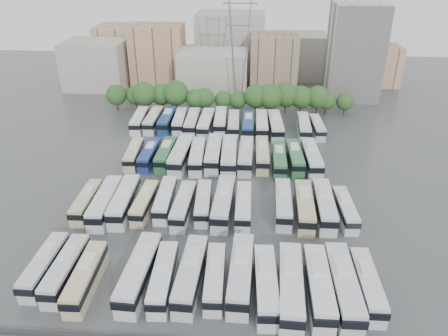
# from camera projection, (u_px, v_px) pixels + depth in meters

# --- Properties ---
(ground) EXTENTS (220.00, 220.00, 0.00)m
(ground) POSITION_uv_depth(u_px,v_px,m) (217.00, 194.00, 78.79)
(ground) COLOR #424447
(ground) RESTS_ON ground
(tree_line) EXTENTS (65.16, 8.14, 8.48)m
(tree_line) POSITION_uv_depth(u_px,v_px,m) (229.00, 96.00, 113.90)
(tree_line) COLOR black
(tree_line) RESTS_ON ground
(city_buildings) EXTENTS (102.00, 35.00, 20.00)m
(city_buildings) POSITION_uv_depth(u_px,v_px,m) (212.00, 56.00, 139.12)
(city_buildings) COLOR #9E998E
(city_buildings) RESTS_ON ground
(apartment_tower) EXTENTS (14.00, 14.00, 26.00)m
(apartment_tower) POSITION_uv_depth(u_px,v_px,m) (355.00, 52.00, 121.99)
(apartment_tower) COLOR silver
(apartment_tower) RESTS_ON ground
(electricity_pylon) EXTENTS (9.00, 6.91, 33.83)m
(electricity_pylon) POSITION_uv_depth(u_px,v_px,m) (240.00, 35.00, 114.22)
(electricity_pylon) COLOR slate
(electricity_pylon) RESTS_ON ground
(bus_r0_s0) EXTENTS (2.64, 11.49, 3.60)m
(bus_r0_s0) POSITION_uv_depth(u_px,v_px,m) (45.00, 265.00, 58.90)
(bus_r0_s0) COLOR silver
(bus_r0_s0) RESTS_ON ground
(bus_r0_s1) EXTENTS (2.73, 11.93, 3.73)m
(bus_r0_s1) POSITION_uv_depth(u_px,v_px,m) (66.00, 269.00, 58.12)
(bus_r0_s1) COLOR silver
(bus_r0_s1) RESTS_ON ground
(bus_r0_s2) EXTENTS (2.74, 11.83, 3.70)m
(bus_r0_s2) POSITION_uv_depth(u_px,v_px,m) (86.00, 277.00, 56.76)
(bus_r0_s2) COLOR beige
(bus_r0_s2) RESTS_ON ground
(bus_r0_s4) EXTENTS (3.59, 13.51, 4.20)m
(bus_r0_s4) POSITION_uv_depth(u_px,v_px,m) (139.00, 272.00, 57.23)
(bus_r0_s4) COLOR silver
(bus_r0_s4) RESTS_ON ground
(bus_r0_s5) EXTENTS (2.94, 11.85, 3.69)m
(bus_r0_s5) POSITION_uv_depth(u_px,v_px,m) (163.00, 277.00, 56.69)
(bus_r0_s5) COLOR silver
(bus_r0_s5) RESTS_ON ground
(bus_r0_s6) EXTENTS (3.39, 13.07, 4.07)m
(bus_r0_s6) POSITION_uv_depth(u_px,v_px,m) (191.00, 274.00, 56.99)
(bus_r0_s6) COLOR silver
(bus_r0_s6) RESTS_ON ground
(bus_r0_s7) EXTENTS (2.74, 11.25, 3.51)m
(bus_r0_s7) POSITION_uv_depth(u_px,v_px,m) (215.00, 277.00, 56.86)
(bus_r0_s7) COLOR silver
(bus_r0_s7) RESTS_ON ground
(bus_r0_s8) EXTENTS (3.34, 13.35, 4.16)m
(bus_r0_s8) POSITION_uv_depth(u_px,v_px,m) (241.00, 273.00, 57.05)
(bus_r0_s8) COLOR silver
(bus_r0_s8) RESTS_ON ground
(bus_r0_s9) EXTENTS (3.22, 12.67, 3.94)m
(bus_r0_s9) POSITION_uv_depth(u_px,v_px,m) (266.00, 285.00, 55.32)
(bus_r0_s9) COLOR silver
(bus_r0_s9) RESTS_ON ground
(bus_r0_s10) EXTENTS (3.54, 13.78, 4.29)m
(bus_r0_s10) POSITION_uv_depth(u_px,v_px,m) (291.00, 286.00, 54.85)
(bus_r0_s10) COLOR silver
(bus_r0_s10) RESTS_ON ground
(bus_r0_s11) EXTENTS (2.87, 13.09, 4.11)m
(bus_r0_s11) POSITION_uv_depth(u_px,v_px,m) (319.00, 286.00, 55.00)
(bus_r0_s11) COLOR silver
(bus_r0_s11) RESTS_ON ground
(bus_r0_s12) EXTENTS (3.14, 13.72, 4.29)m
(bus_r0_s12) POSITION_uv_depth(u_px,v_px,m) (343.00, 286.00, 54.89)
(bus_r0_s12) COLOR silver
(bus_r0_s12) RESTS_ON ground
(bus_r0_s13) EXTENTS (2.60, 11.72, 3.67)m
(bus_r0_s13) POSITION_uv_depth(u_px,v_px,m) (367.00, 285.00, 55.53)
(bus_r0_s13) COLOR silver
(bus_r0_s13) RESTS_ON ground
(bus_r1_s0) EXTENTS (2.51, 11.10, 3.48)m
(bus_r1_s0) POSITION_uv_depth(u_px,v_px,m) (87.00, 201.00, 73.39)
(bus_r1_s0) COLOR #CABE8B
(bus_r1_s0) RESTS_ON ground
(bus_r1_s1) EXTENTS (3.11, 13.08, 4.09)m
(bus_r1_s1) POSITION_uv_depth(u_px,v_px,m) (105.00, 202.00, 72.60)
(bus_r1_s1) COLOR silver
(bus_r1_s1) RESTS_ON ground
(bus_r1_s2) EXTENTS (3.04, 12.98, 4.06)m
(bus_r1_s2) POSITION_uv_depth(u_px,v_px,m) (124.00, 201.00, 73.09)
(bus_r1_s2) COLOR silver
(bus_r1_s2) RESTS_ON ground
(bus_r1_s3) EXTENTS (2.83, 11.02, 3.43)m
(bus_r1_s3) POSITION_uv_depth(u_px,v_px,m) (145.00, 202.00, 73.17)
(bus_r1_s3) COLOR beige
(bus_r1_s3) RESTS_ON ground
(bus_r1_s4) EXTENTS (2.75, 11.53, 3.60)m
(bus_r1_s4) POSITION_uv_depth(u_px,v_px,m) (165.00, 199.00, 73.90)
(bus_r1_s4) COLOR silver
(bus_r1_s4) RESTS_ON ground
(bus_r1_s5) EXTENTS (3.00, 11.83, 3.68)m
(bus_r1_s5) POSITION_uv_depth(u_px,v_px,m) (183.00, 205.00, 72.17)
(bus_r1_s5) COLOR silver
(bus_r1_s5) RESTS_ON ground
(bus_r1_s6) EXTENTS (2.91, 11.13, 3.46)m
(bus_r1_s6) POSITION_uv_depth(u_px,v_px,m) (203.00, 202.00, 73.16)
(bus_r1_s6) COLOR silver
(bus_r1_s6) RESTS_ON ground
(bus_r1_s7) EXTENTS (3.40, 13.40, 4.17)m
(bus_r1_s7) POSITION_uv_depth(u_px,v_px,m) (223.00, 203.00, 72.43)
(bus_r1_s7) COLOR silver
(bus_r1_s7) RESTS_ON ground
(bus_r1_s8) EXTENTS (2.55, 11.66, 3.66)m
(bus_r1_s8) POSITION_uv_depth(u_px,v_px,m) (243.00, 206.00, 72.06)
(bus_r1_s8) COLOR silver
(bus_r1_s8) RESTS_ON ground
(bus_r1_s10) EXTENTS (2.91, 12.19, 3.81)m
(bus_r1_s10) POSITION_uv_depth(u_px,v_px,m) (283.00, 203.00, 72.53)
(bus_r1_s10) COLOR silver
(bus_r1_s10) RESTS_ON ground
(bus_r1_s11) EXTENTS (3.08, 12.74, 3.98)m
(bus_r1_s11) POSITION_uv_depth(u_px,v_px,m) (304.00, 206.00, 71.59)
(bus_r1_s11) COLOR #C5B387
(bus_r1_s11) RESTS_ON ground
(bus_r1_s12) EXTENTS (2.94, 12.89, 4.03)m
(bus_r1_s12) POSITION_uv_depth(u_px,v_px,m) (324.00, 205.00, 71.82)
(bus_r1_s12) COLOR silver
(bus_r1_s12) RESTS_ON ground
(bus_r1_s13) EXTENTS (2.86, 10.90, 3.39)m
(bus_r1_s13) POSITION_uv_depth(u_px,v_px,m) (345.00, 209.00, 71.36)
(bus_r1_s13) COLOR silver
(bus_r1_s13) RESTS_ON ground
(bus_r2_s1) EXTENTS (2.98, 11.16, 3.47)m
(bus_r2_s1) POSITION_uv_depth(u_px,v_px,m) (134.00, 154.00, 89.83)
(bus_r2_s1) COLOR beige
(bus_r2_s1) RESTS_ON ground
(bus_r2_s2) EXTENTS (2.76, 11.10, 3.46)m
(bus_r2_s2) POSITION_uv_depth(u_px,v_px,m) (149.00, 155.00, 89.37)
(bus_r2_s2) COLOR navy
(bus_r2_s2) RESTS_ON ground
(bus_r2_s3) EXTENTS (2.80, 11.80, 3.69)m
(bus_r2_s3) POSITION_uv_depth(u_px,v_px,m) (166.00, 154.00, 89.40)
(bus_r2_s3) COLOR #2C673F
(bus_r2_s3) RESTS_ON ground
(bus_r2_s4) EXTENTS (3.66, 13.83, 4.30)m
(bus_r2_s4) POSITION_uv_depth(u_px,v_px,m) (181.00, 154.00, 88.63)
(bus_r2_s4) COLOR silver
(bus_r2_s4) RESTS_ON ground
(bus_r2_s5) EXTENTS (3.33, 12.61, 3.92)m
(bus_r2_s5) POSITION_uv_depth(u_px,v_px,m) (197.00, 156.00, 88.45)
(bus_r2_s5) COLOR silver
(bus_r2_s5) RESTS_ON ground
(bus_r2_s6) EXTENTS (3.04, 13.28, 4.16)m
(bus_r2_s6) POSITION_uv_depth(u_px,v_px,m) (214.00, 153.00, 89.21)
(bus_r2_s6) COLOR silver
(bus_r2_s6) RESTS_ON ground
(bus_r2_s7) EXTENTS (3.35, 13.76, 4.29)m
(bus_r2_s7) POSITION_uv_depth(u_px,v_px,m) (229.00, 155.00, 88.23)
(bus_r2_s7) COLOR silver
(bus_r2_s7) RESTS_ON ground
(bus_r2_s8) EXTENTS (3.03, 12.86, 4.02)m
(bus_r2_s8) POSITION_uv_depth(u_px,v_px,m) (246.00, 155.00, 88.46)
(bus_r2_s8) COLOR silver
(bus_r2_s8) RESTS_ON ground
(bus_r2_s9) EXTENTS (2.81, 12.20, 3.82)m
(bus_r2_s9) POSITION_uv_depth(u_px,v_px,m) (262.00, 155.00, 89.04)
(bus_r2_s9) COLOR #CBC18B
(bus_r2_s9) RESTS_ON ground
(bus_r2_s10) EXTENTS (2.62, 11.92, 3.74)m
(bus_r2_s10) POSITION_uv_depth(u_px,v_px,m) (279.00, 160.00, 87.07)
(bus_r2_s10) COLOR #2E6D3E
(bus_r2_s10) RESTS_ON ground
(bus_r2_s11) EXTENTS (3.19, 12.12, 3.77)m
(bus_r2_s11) POSITION_uv_depth(u_px,v_px,m) (295.00, 157.00, 87.99)
(bus_r2_s11) COLOR #307245
(bus_r2_s11) RESTS_ON ground
(bus_r2_s12) EXTENTS (3.41, 13.14, 4.09)m
(bus_r2_s12) POSITION_uv_depth(u_px,v_px,m) (312.00, 158.00, 87.43)
(bus_r2_s12) COLOR silver
(bus_r2_s12) RESTS_ON ground
(bus_r3_s0) EXTENTS (3.19, 12.18, 3.79)m
(bus_r3_s0) POSITION_uv_depth(u_px,v_px,m) (139.00, 120.00, 106.14)
(bus_r3_s0) COLOR white
(bus_r3_s0) RESTS_ON ground
(bus_r3_s1) EXTENTS (2.85, 12.20, 3.81)m
(bus_r3_s1) POSITION_uv_depth(u_px,v_px,m) (153.00, 120.00, 106.26)
(bus_r3_s1) COLOR silver
(bus_r3_s1) RESTS_ON ground
(bus_r3_s2) EXTENTS (2.89, 12.13, 3.79)m
(bus_r3_s2) POSITION_uv_depth(u_px,v_px,m) (167.00, 120.00, 106.15)
(bus_r3_s2) COLOR navy
(bus_r3_s2) RESTS_ON ground
(bus_r3_s3) EXTENTS (3.09, 11.91, 3.71)m
(bus_r3_s3) POSITION_uv_depth(u_px,v_px,m) (180.00, 121.00, 105.71)
(bus_r3_s3) COLOR silver
(bus_r3_s3) RESTS_ON ground
(bus_r3_s4) EXTENTS (2.80, 12.45, 3.90)m
(bus_r3_s4) POSITION_uv_depth(u_px,v_px,m) (192.00, 122.00, 104.83)
(bus_r3_s4) COLOR silver
(bus_r3_s4) RESTS_ON ground
(bus_r3_s5) EXTENTS (3.16, 12.96, 4.04)m
(bus_r3_s5) POSITION_uv_depth(u_px,v_px,m) (206.00, 123.00, 104.05)
(bus_r3_s5) COLOR white
(bus_r3_s5) RESTS_ON ground
(bus_r3_s6) EXTENTS (3.08, 12.66, 3.95)m
(bus_r3_s6) POSITION_uv_depth(u_px,v_px,m) (221.00, 121.00, 105.47)
(bus_r3_s6) COLOR silver
(bus_r3_s6) RESTS_ON ground
(bus_r3_s7) EXTENTS (2.94, 12.10, 3.78)m
(bus_r3_s7) POSITION_uv_depth(u_px,v_px,m) (234.00, 124.00, 103.99)
(bus_r3_s7) COLOR silver
(bus_r3_s7) RESTS_ON ground
(bus_r3_s8) EXTENTS (2.75, 12.10, 3.79)m
(bus_r3_s8) POSITION_uv_depth(u_px,v_px,m) (248.00, 125.00, 103.39)
(bus_r3_s8) COLOR navy
(bus_r3_s8) RESTS_ON ground
(bus_r3_s9) EXTENTS (2.93, 12.71, 3.98)m
(bus_r3_s9) POSITION_uv_depth(u_px,v_px,m) (262.00, 124.00, 103.39)
(bus_r3_s9) COLOR silver
(bus_r3_s9) RESTS_ON ground
(bus_r3_s10) EXTENTS (3.54, 13.32, 4.14)m
(bus_r3_s10) POSITION_uv_depth(u_px,v_px,m) (275.00, 125.00, 102.57)
(bus_r3_s10) COLOR silver
(bus_r3_s10) RESTS_ON ground
(bus_r3_s12) EXTENTS (2.97, 12.23, 3.82)m
(bus_r3_s12) POSITION_uv_depth(u_px,v_px,m) (304.00, 126.00, 102.52)
(bus_r3_s12) COLOR silver
(bus_r3_s12) RESTS_ON ground
(bus_r3_s13) EXTENTS (2.91, 11.00, 3.42)m
(bus_r3_s13) POSITION_uv_depth(u_px,v_px,m) (317.00, 127.00, 102.77)
(bus_r3_s13) COLOR silver
(bus_r3_s13) RESTS_ON ground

